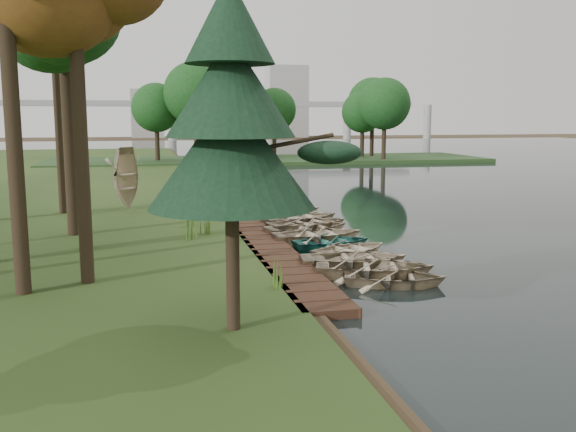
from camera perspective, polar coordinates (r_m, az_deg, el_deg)
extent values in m
plane|color=#3D2F1D|center=(24.56, 2.22, -3.44)|extent=(300.00, 300.00, 0.00)
cube|color=#392216|center=(24.17, -1.45, -3.27)|extent=(1.60, 16.00, 0.30)
cube|color=#25421D|center=(74.72, -1.69, 4.99)|extent=(50.00, 14.00, 0.45)
cylinder|color=black|center=(73.80, -19.90, 6.47)|extent=(0.50, 0.50, 4.80)
sphere|color=#184618|center=(73.77, -20.05, 9.26)|extent=(5.60, 5.60, 5.60)
cylinder|color=black|center=(73.27, -14.69, 6.69)|extent=(0.50, 0.50, 4.80)
sphere|color=#184618|center=(73.24, -14.80, 9.51)|extent=(5.60, 5.60, 5.60)
cylinder|color=black|center=(73.35, -9.45, 6.86)|extent=(0.50, 0.50, 4.80)
sphere|color=#184618|center=(73.32, -9.52, 9.67)|extent=(5.60, 5.60, 5.60)
cylinder|color=black|center=(74.03, -4.25, 6.97)|extent=(0.50, 0.50, 4.80)
sphere|color=#184618|center=(74.00, -4.28, 9.76)|extent=(5.60, 5.60, 5.60)
cylinder|color=black|center=(75.29, 0.81, 7.03)|extent=(0.50, 0.50, 4.80)
sphere|color=#184618|center=(75.26, 0.82, 9.77)|extent=(5.60, 5.60, 5.60)
cylinder|color=black|center=(77.12, 5.67, 7.03)|extent=(0.50, 0.50, 4.80)
sphere|color=#184618|center=(77.09, 5.71, 9.70)|extent=(5.60, 5.60, 5.60)
cylinder|color=black|center=(79.46, 10.28, 6.98)|extent=(0.50, 0.50, 4.80)
sphere|color=#184618|center=(79.43, 10.35, 9.58)|extent=(5.60, 5.60, 5.60)
cube|color=#A5A5A0|center=(144.13, -6.30, 9.88)|extent=(90.00, 4.00, 1.20)
cylinder|color=#A5A5A0|center=(143.86, -18.34, 7.90)|extent=(1.80, 1.80, 8.00)
cylinder|color=#A5A5A0|center=(143.33, -10.28, 8.20)|extent=(1.80, 1.80, 8.00)
cylinder|color=#A5A5A0|center=(145.57, -2.31, 8.34)|extent=(1.80, 1.80, 8.00)
cylinder|color=#A5A5A0|center=(150.46, 5.28, 8.33)|extent=(1.80, 1.80, 8.00)
cylinder|color=#A5A5A0|center=(157.75, 12.28, 8.19)|extent=(1.80, 1.80, 8.00)
cube|color=#A5A5A0|center=(167.19, -0.15, 10.12)|extent=(10.00, 8.00, 18.00)
cube|color=#A5A5A0|center=(168.19, -12.40, 8.89)|extent=(8.00, 8.00, 12.00)
imported|color=tan|center=(20.12, 9.47, -5.21)|extent=(3.73, 3.15, 0.66)
imported|color=tan|center=(21.03, 7.69, -4.34)|extent=(4.48, 3.70, 0.81)
imported|color=tan|center=(22.29, 5.90, -3.60)|extent=(3.99, 3.04, 0.77)
imported|color=tan|center=(24.06, 5.70, -2.80)|extent=(3.89, 3.41, 0.67)
imported|color=#297266|center=(25.46, 3.98, -2.14)|extent=(3.43, 2.64, 0.66)
imported|color=tan|center=(26.65, 2.73, -1.48)|extent=(4.12, 3.14, 0.80)
imported|color=tan|center=(28.24, 1.78, -0.88)|extent=(4.41, 3.56, 0.81)
imported|color=tan|center=(29.35, 1.86, -0.50)|extent=(4.54, 3.74, 0.82)
imported|color=tan|center=(30.96, 1.18, 0.00)|extent=(4.67, 3.90, 0.83)
imported|color=tan|center=(32.51, 0.10, 0.28)|extent=(3.57, 2.81, 0.67)
imported|color=tan|center=(33.68, 0.13, 0.64)|extent=(3.98, 3.19, 0.73)
imported|color=tan|center=(35.12, -14.10, 1.08)|extent=(4.05, 4.05, 0.69)
cylinder|color=black|center=(19.00, -23.28, 7.74)|extent=(0.43, 0.43, 9.58)
cylinder|color=black|center=(19.66, -17.89, 5.64)|extent=(0.40, 0.40, 7.94)
ellipsoid|color=brown|center=(19.87, -18.45, 17.14)|extent=(3.96, 3.96, 3.37)
cylinder|color=black|center=(28.06, -19.13, 11.28)|extent=(0.49, 0.49, 12.69)
cylinder|color=black|center=(24.95, -17.95, 7.35)|extent=(0.42, 0.42, 8.92)
ellipsoid|color=#184618|center=(25.27, -18.45, 17.50)|extent=(4.36, 4.36, 3.70)
cylinder|color=black|center=(34.76, -19.73, 8.84)|extent=(0.45, 0.45, 10.47)
ellipsoid|color=#184618|center=(35.20, -20.20, 17.38)|extent=(4.28, 4.28, 3.63)
cylinder|color=black|center=(14.85, -4.94, -3.84)|extent=(0.32, 0.32, 3.34)
cone|color=black|center=(14.51, -5.07, 5.81)|extent=(3.80, 3.80, 2.60)
cone|color=black|center=(14.51, -5.15, 11.44)|extent=(2.90, 2.90, 2.25)
cone|color=black|center=(14.64, -5.23, 17.02)|extent=(2.00, 2.00, 1.90)
cone|color=#3F661E|center=(18.57, -1.17, -5.11)|extent=(0.60, 0.60, 0.89)
cone|color=#3F661E|center=(26.21, -8.61, -0.92)|extent=(0.60, 0.60, 1.05)
cone|color=#3F661E|center=(27.21, -7.38, -0.72)|extent=(0.60, 0.60, 0.88)
cone|color=#3F661E|center=(29.42, -8.72, 0.04)|extent=(0.60, 0.60, 0.95)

